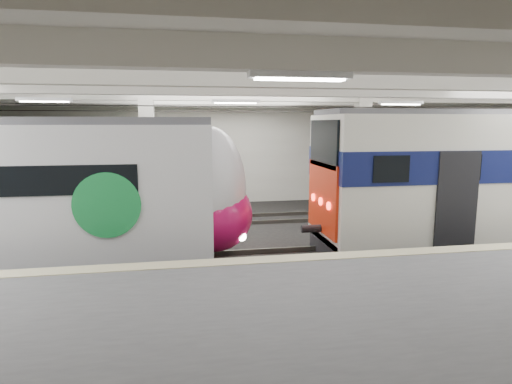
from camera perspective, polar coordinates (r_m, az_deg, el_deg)
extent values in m
cube|color=black|center=(13.38, -1.53, -9.44)|extent=(36.00, 24.00, 0.10)
cube|color=silver|center=(12.75, -1.64, 15.15)|extent=(36.00, 24.00, 0.20)
cube|color=beige|center=(22.67, -5.25, 5.42)|extent=(30.00, 0.10, 5.50)
cube|color=beige|center=(3.46, 24.20, -16.83)|extent=(30.00, 0.10, 5.50)
cube|color=#545456|center=(7.31, 6.40, -21.05)|extent=(30.00, 7.00, 1.10)
cube|color=beige|center=(9.98, 1.19, -9.00)|extent=(30.00, 0.50, 0.02)
cube|color=beige|center=(15.66, -14.15, 3.51)|extent=(0.50, 0.50, 5.50)
cube|color=beige|center=(17.05, 13.81, 3.96)|extent=(0.50, 0.50, 5.50)
cube|color=beige|center=(12.72, -1.64, 13.81)|extent=(30.00, 18.00, 0.50)
cube|color=#59544C|center=(13.34, -1.53, -8.91)|extent=(30.00, 1.52, 0.16)
cube|color=#59544C|center=(18.61, -4.00, -3.71)|extent=(30.00, 1.52, 0.16)
cylinder|color=black|center=(12.69, -1.62, 11.33)|extent=(30.00, 0.03, 0.03)
cylinder|color=black|center=(18.15, -4.16, 10.66)|extent=(30.00, 0.03, 0.03)
cube|color=white|center=(10.73, -0.06, 12.91)|extent=(26.00, 8.40, 0.12)
ellipsoid|color=white|center=(12.72, -6.22, 0.61)|extent=(2.17, 2.68, 3.60)
ellipsoid|color=#C21054|center=(12.87, -5.62, -2.94)|extent=(2.30, 2.74, 2.21)
cylinder|color=green|center=(11.50, -19.27, -1.69)|extent=(1.70, 0.06, 1.70)
cube|color=red|center=(13.46, 8.85, -0.74)|extent=(0.08, 2.60, 2.19)
cube|color=black|center=(13.28, 9.03, 6.37)|extent=(0.08, 2.45, 1.43)
cube|color=white|center=(19.17, -28.63, 2.51)|extent=(13.89, 3.35, 3.74)
cube|color=green|center=(19.13, -28.74, 3.98)|extent=(13.94, 3.41, 0.79)
cube|color=#4C4C51|center=(19.08, -29.09, 8.40)|extent=(13.87, 2.85, 0.16)
cube|color=black|center=(19.48, -28.16, -3.54)|extent=(13.88, 3.05, 0.60)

